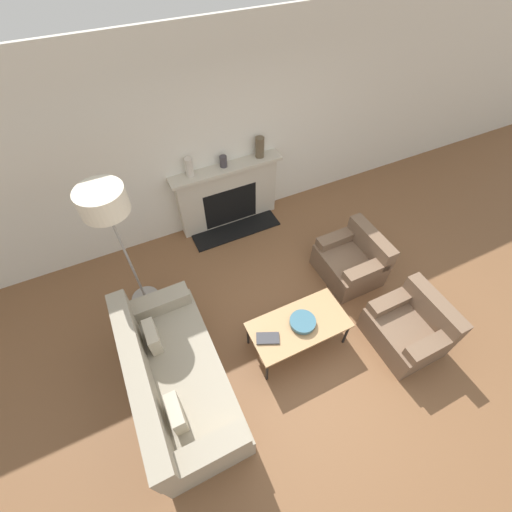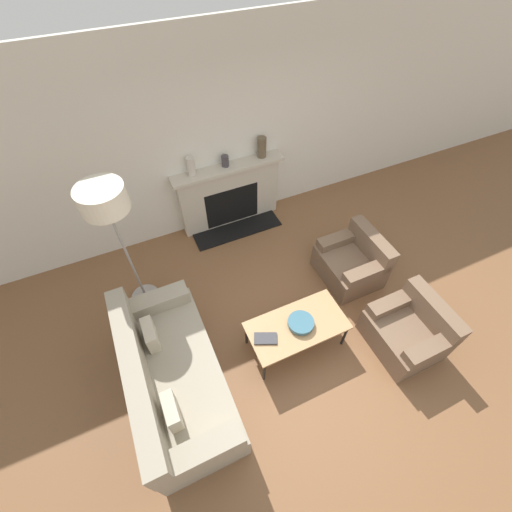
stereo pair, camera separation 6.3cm
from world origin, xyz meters
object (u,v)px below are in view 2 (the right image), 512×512
Objects in this scene: floor_lamp at (106,208)px; mantel_vase_center_right at (262,147)px; book at (266,338)px; mantel_vase_center_left at (225,161)px; bowl at (301,323)px; armchair_far at (352,262)px; coffee_table at (297,326)px; couch at (172,377)px; fireplace at (230,196)px; mantel_vase_left at (191,166)px; armchair_near at (408,331)px.

floor_lamp is 6.21× the size of mantel_vase_center_right.
mantel_vase_center_left is at bearing 102.55° from book.
bowl is at bearing -104.48° from mantel_vase_center_right.
coffee_table is (-1.25, -0.63, 0.15)m from armchair_far.
couch is at bearing -78.53° from armchair_far.
couch is 11.78× the size of mantel_vase_center_left.
fireplace is 0.87m from mantel_vase_left.
bowl is at bearing -79.50° from mantel_vase_left.
mantel_vase_left is (-1.66, 2.96, 0.93)m from armchair_near.
mantel_vase_center_right reaches higher than book.
coffee_table is 2.46m from floor_lamp.
bowl is 0.16× the size of floor_lamp.
armchair_far is at bearing -16.82° from floor_lamp.
floor_lamp is at bearing -125.74° from armchair_near.
mantel_vase_center_left is (1.64, 0.95, -0.49)m from floor_lamp.
armchair_near is 2.82× the size of book.
floor_lamp is 2.45m from mantel_vase_center_right.
armchair_near and armchair_far have the same top height.
bowl is 1.85× the size of mantel_vase_center_left.
fireplace is at bearing 87.28° from coffee_table.
armchair_far is 0.44× the size of floor_lamp.
book is at bearing -113.94° from mantel_vase_center_right.
couch is 1.02× the size of floor_lamp.
bowl is 2.46m from floor_lamp.
armchair_near is 3.03× the size of mantel_vase_left.
bowl is (-0.08, -2.42, -0.02)m from fireplace.
mantel_vase_center_left is (-1.16, 2.96, 0.88)m from armchair_near.
mantel_vase_left reaches higher than armchair_near.
fireplace is 0.90× the size of floor_lamp.
fireplace is at bearing -1.62° from mantel_vase_left.
fireplace is at bearing -34.59° from couch.
mantel_vase_left is 1.66× the size of mantel_vase_center_left.
armchair_far is at bearing -57.51° from fireplace.
couch is 2.81m from armchair_near.
mantel_vase_center_right reaches higher than fireplace.
mantel_vase_center_left is (0.50, 0.00, -0.05)m from mantel_vase_left.
mantel_vase_center_left is at bearing 88.82° from bowl.
mantel_vase_center_left is (-0.03, 0.01, 0.63)m from fireplace.
mantel_vase_center_right is (0.67, 2.42, 0.80)m from coffee_table.
armchair_near is 1.37m from coffee_table.
bowl is (-1.21, 0.53, 0.22)m from armchair_near.
floor_lamp is 6.92× the size of mantel_vase_left.
mantel_vase_center_left is at bearing -158.61° from armchair_near.
armchair_near reaches higher than book.
armchair_near is at bearing -68.97° from fireplace.
fireplace is 3.17m from armchair_near.
floor_lamp reaches higher than coffee_table.
coffee_table is at bearing -63.32° from armchair_far.
fireplace is 2.05× the size of armchair_far.
armchair_far is at bearing -78.53° from couch.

